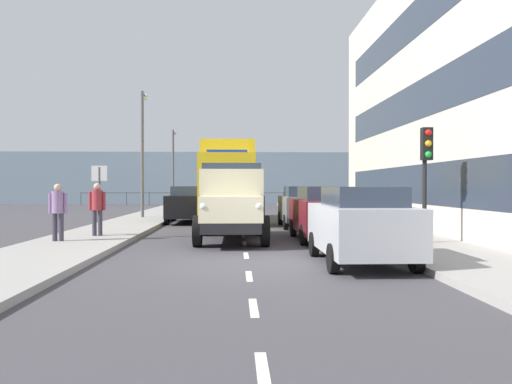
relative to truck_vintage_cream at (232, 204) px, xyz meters
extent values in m
plane|color=#423F44|center=(-0.38, -7.02, -1.18)|extent=(80.00, 80.00, 0.00)
cube|color=#9E9993|center=(-5.24, -7.02, -1.10)|extent=(2.80, 45.18, 0.15)
cube|color=#9E9993|center=(4.47, -7.02, -1.10)|extent=(2.80, 45.18, 0.15)
cube|color=silver|center=(-0.38, 10.89, -1.17)|extent=(0.12, 1.10, 0.01)
cube|color=silver|center=(-0.38, 8.43, -1.17)|extent=(0.12, 1.10, 0.01)
cube|color=silver|center=(-0.38, 5.96, -1.17)|extent=(0.12, 1.10, 0.01)
cube|color=silver|center=(-0.38, 3.13, -1.17)|extent=(0.12, 1.10, 0.01)
cube|color=silver|center=(-0.38, 0.64, -1.17)|extent=(0.12, 1.10, 0.01)
cube|color=silver|center=(-0.38, -1.58, -1.17)|extent=(0.12, 1.10, 0.01)
cube|color=silver|center=(-0.38, -4.33, -1.17)|extent=(0.12, 1.10, 0.01)
cube|color=silver|center=(-0.38, -6.76, -1.17)|extent=(0.12, 1.10, 0.01)
cube|color=silver|center=(-0.38, -9.57, -1.17)|extent=(0.12, 1.10, 0.01)
cube|color=silver|center=(-0.38, -11.90, -1.17)|extent=(0.12, 1.10, 0.01)
cube|color=silver|center=(-0.38, -14.88, -1.17)|extent=(0.12, 1.10, 0.01)
cube|color=silver|center=(-0.38, -17.86, -1.17)|extent=(0.12, 1.10, 0.01)
cube|color=silver|center=(-0.38, -20.21, -1.17)|extent=(0.12, 1.10, 0.01)
cube|color=silver|center=(-0.38, -23.06, -1.17)|extent=(0.12, 1.10, 0.01)
cube|color=silver|center=(-0.38, -25.65, -1.17)|extent=(0.12, 1.10, 0.01)
cube|color=#2D3847|center=(-6.67, -2.14, 0.62)|extent=(0.08, 18.31, 1.40)
cube|color=#2D3847|center=(-6.67, -2.14, 3.62)|extent=(0.08, 18.31, 1.40)
cube|color=#2D3847|center=(-6.67, -2.14, 6.62)|extent=(0.08, 18.31, 1.40)
cube|color=gray|center=(-0.38, -32.60, 1.32)|extent=(80.00, 0.80, 5.00)
cylinder|color=#4C5156|center=(-14.38, -29.00, -0.58)|extent=(0.08, 0.08, 1.20)
cylinder|color=#4C5156|center=(-12.38, -29.00, -0.58)|extent=(0.08, 0.08, 1.20)
cylinder|color=#4C5156|center=(-10.38, -29.00, -0.58)|extent=(0.08, 0.08, 1.20)
cylinder|color=#4C5156|center=(-8.38, -29.00, -0.58)|extent=(0.08, 0.08, 1.20)
cylinder|color=#4C5156|center=(-6.38, -29.00, -0.58)|extent=(0.08, 0.08, 1.20)
cylinder|color=#4C5156|center=(-4.38, -29.00, -0.58)|extent=(0.08, 0.08, 1.20)
cylinder|color=#4C5156|center=(-2.38, -29.00, -0.58)|extent=(0.08, 0.08, 1.20)
cylinder|color=#4C5156|center=(-0.38, -29.00, -0.58)|extent=(0.08, 0.08, 1.20)
cylinder|color=#4C5156|center=(1.62, -29.00, -0.58)|extent=(0.08, 0.08, 1.20)
cylinder|color=#4C5156|center=(3.62, -29.00, -0.58)|extent=(0.08, 0.08, 1.20)
cylinder|color=#4C5156|center=(5.62, -29.00, -0.58)|extent=(0.08, 0.08, 1.20)
cylinder|color=#4C5156|center=(7.62, -29.00, -0.58)|extent=(0.08, 0.08, 1.20)
cylinder|color=#4C5156|center=(9.62, -29.00, -0.58)|extent=(0.08, 0.08, 1.20)
cylinder|color=#4C5156|center=(11.62, -29.00, -0.58)|extent=(0.08, 0.08, 1.20)
cylinder|color=#4C5156|center=(13.62, -29.00, -0.58)|extent=(0.08, 0.08, 1.20)
cube|color=#4C5156|center=(-0.38, -29.00, -0.06)|extent=(28.00, 0.08, 0.08)
cube|color=black|center=(0.00, -0.38, -0.58)|extent=(1.64, 5.60, 0.30)
cube|color=beige|center=(0.00, 1.47, -0.08)|extent=(1.72, 1.90, 0.70)
cube|color=silver|center=(0.00, 2.36, -0.11)|extent=(1.16, 0.08, 0.56)
sphere|color=white|center=(-0.74, 2.36, 0.02)|extent=(0.20, 0.20, 0.20)
sphere|color=white|center=(0.73, 2.36, 0.02)|extent=(0.20, 0.20, 0.20)
cube|color=beige|center=(0.00, -0.04, 0.50)|extent=(1.93, 1.34, 1.15)
cube|color=#2D3847|center=(0.00, -0.04, 0.97)|extent=(1.78, 1.23, 0.56)
cube|color=#2D2319|center=(0.00, -1.72, -0.35)|extent=(2.10, 2.80, 0.16)
cube|color=black|center=(-1.01, -1.72, -0.03)|extent=(0.08, 2.80, 0.56)
cube|color=black|center=(1.01, -1.72, -0.03)|extent=(0.08, 2.80, 0.56)
cylinder|color=black|center=(-0.97, 1.30, -0.73)|extent=(0.24, 0.90, 0.90)
cylinder|color=black|center=(0.97, 1.30, -0.73)|extent=(0.24, 0.90, 0.90)
cylinder|color=black|center=(-0.97, -1.92, -0.73)|extent=(0.24, 0.90, 0.90)
cylinder|color=black|center=(0.97, -1.92, -0.73)|extent=(0.24, 0.90, 0.90)
cube|color=gold|center=(0.25, -5.93, 0.64)|extent=(2.40, 2.21, 2.60)
cube|color=#2D3847|center=(0.25, -5.93, 1.21)|extent=(2.20, 2.04, 0.80)
cube|color=#1933B2|center=(0.25, -5.93, 2.04)|extent=(1.75, 0.20, 0.16)
cube|color=gold|center=(0.25, -9.93, 1.19)|extent=(2.50, 5.95, 3.00)
cube|color=black|center=(0.25, -8.99, -0.48)|extent=(2.00, 8.07, 0.36)
cylinder|color=black|center=(-0.90, -6.02, -0.66)|extent=(0.28, 1.04, 1.04)
cylinder|color=black|center=(1.40, -6.02, -0.66)|extent=(0.28, 1.04, 1.04)
cylinder|color=black|center=(-0.90, -9.63, -0.66)|extent=(0.28, 1.04, 1.04)
cylinder|color=black|center=(1.40, -9.63, -0.66)|extent=(0.28, 1.04, 1.04)
cylinder|color=black|center=(-0.90, -11.75, -0.66)|extent=(0.28, 1.04, 1.04)
cylinder|color=black|center=(1.40, -11.75, -0.66)|extent=(0.28, 1.04, 1.04)
cube|color=#B7BABF|center=(-2.89, 4.53, -0.38)|extent=(1.76, 3.90, 1.00)
cube|color=#2D3847|center=(-2.89, 4.73, 0.33)|extent=(1.44, 2.14, 0.42)
cylinder|color=black|center=(-2.06, 3.32, -0.88)|extent=(0.18, 0.60, 0.60)
cylinder|color=black|center=(-3.73, 3.32, -0.88)|extent=(0.18, 0.60, 0.60)
cylinder|color=black|center=(-2.06, 5.74, -0.88)|extent=(0.18, 0.60, 0.60)
cylinder|color=black|center=(-3.73, 5.74, -0.88)|extent=(0.18, 0.60, 0.60)
cube|color=maroon|center=(-2.89, -0.24, -0.38)|extent=(1.67, 4.21, 1.00)
cube|color=#2D3847|center=(-2.89, -0.04, 0.33)|extent=(1.37, 2.31, 0.42)
cylinder|color=black|center=(-2.10, -1.54, -0.88)|extent=(0.18, 0.60, 0.60)
cylinder|color=black|center=(-3.69, -1.54, -0.88)|extent=(0.18, 0.60, 0.60)
cylinder|color=black|center=(-2.10, 1.07, -0.88)|extent=(0.18, 0.60, 0.60)
cylinder|color=black|center=(-3.69, 1.07, -0.88)|extent=(0.18, 0.60, 0.60)
cube|color=slate|center=(-2.89, -5.33, -0.38)|extent=(1.65, 3.92, 1.00)
cube|color=#2D3847|center=(-2.89, -5.13, 0.33)|extent=(1.35, 2.16, 0.42)
cylinder|color=black|center=(-2.11, -6.54, -0.88)|extent=(0.18, 0.60, 0.60)
cylinder|color=black|center=(-3.68, -6.54, -0.88)|extent=(0.18, 0.60, 0.60)
cylinder|color=black|center=(-2.11, -4.11, -0.88)|extent=(0.18, 0.60, 0.60)
cylinder|color=black|center=(-3.68, -4.11, -0.88)|extent=(0.18, 0.60, 0.60)
cube|color=black|center=(2.12, -8.00, -0.38)|extent=(1.74, 4.09, 1.00)
cube|color=#2D3847|center=(2.12, -8.20, 0.33)|extent=(1.43, 2.25, 0.42)
cylinder|color=black|center=(1.30, -6.73, -0.88)|extent=(0.18, 0.60, 0.60)
cylinder|color=black|center=(2.95, -6.73, -0.88)|extent=(0.18, 0.60, 0.60)
cylinder|color=black|center=(1.30, -9.27, -0.88)|extent=(0.18, 0.60, 0.60)
cylinder|color=black|center=(2.95, -9.27, -0.88)|extent=(0.18, 0.60, 0.60)
cube|color=#1E6670|center=(2.12, -13.49, -0.38)|extent=(1.70, 4.34, 1.00)
cube|color=#2D3847|center=(2.12, -13.69, 0.33)|extent=(1.40, 2.39, 0.42)
cylinder|color=black|center=(1.32, -12.14, -0.88)|extent=(0.18, 0.60, 0.60)
cylinder|color=black|center=(2.93, -12.14, -0.88)|extent=(0.18, 0.60, 0.60)
cylinder|color=black|center=(1.32, -14.83, -0.88)|extent=(0.18, 0.60, 0.60)
cylinder|color=black|center=(2.93, -14.83, -0.88)|extent=(0.18, 0.60, 0.60)
cube|color=navy|center=(2.12, -19.07, -0.38)|extent=(1.89, 4.43, 1.00)
cube|color=#2D3847|center=(2.12, -19.27, 0.33)|extent=(1.55, 2.44, 0.42)
cylinder|color=black|center=(1.22, -17.69, -0.88)|extent=(0.18, 0.60, 0.60)
cylinder|color=black|center=(3.02, -17.69, -0.88)|extent=(0.18, 0.60, 0.60)
cylinder|color=black|center=(1.22, -20.44, -0.88)|extent=(0.18, 0.60, 0.60)
cylinder|color=black|center=(3.02, -20.44, -0.88)|extent=(0.18, 0.60, 0.60)
cylinder|color=#383342|center=(4.91, 0.98, -0.63)|extent=(0.14, 0.14, 0.80)
cylinder|color=#383342|center=(5.09, 0.98, -0.63)|extent=(0.14, 0.14, 0.80)
cylinder|color=gray|center=(5.00, 0.98, 0.09)|extent=(0.34, 0.34, 0.63)
cylinder|color=gray|center=(4.78, 0.98, 0.06)|extent=(0.09, 0.09, 0.58)
cylinder|color=gray|center=(5.22, 0.98, 0.06)|extent=(0.09, 0.09, 0.58)
sphere|color=tan|center=(5.00, 0.98, 0.51)|extent=(0.22, 0.22, 0.22)
cylinder|color=#383342|center=(4.20, -0.50, -0.62)|extent=(0.14, 0.14, 0.81)
cylinder|color=#383342|center=(4.38, -0.50, -0.62)|extent=(0.14, 0.14, 0.81)
cylinder|color=maroon|center=(4.29, -0.50, 0.11)|extent=(0.34, 0.34, 0.64)
cylinder|color=maroon|center=(4.07, -0.50, 0.08)|extent=(0.09, 0.09, 0.59)
cylinder|color=maroon|center=(4.51, -0.50, 0.08)|extent=(0.09, 0.09, 0.59)
sphere|color=tan|center=(4.29, -0.50, 0.54)|extent=(0.22, 0.22, 0.22)
cylinder|color=black|center=(-5.40, 1.82, 0.57)|extent=(0.12, 0.12, 3.20)
cube|color=black|center=(-5.40, 1.96, 1.72)|extent=(0.28, 0.24, 0.90)
sphere|color=red|center=(-5.40, 2.08, 2.02)|extent=(0.18, 0.18, 0.18)
sphere|color=orange|center=(-5.40, 2.08, 1.72)|extent=(0.18, 0.18, 0.18)
sphere|color=green|center=(-5.40, 2.08, 1.42)|extent=(0.18, 0.18, 0.18)
cylinder|color=#59595B|center=(4.63, -9.97, 2.18)|extent=(0.16, 0.16, 6.41)
cylinder|color=#59595B|center=(4.63, -10.42, 5.28)|extent=(0.10, 0.90, 0.10)
sphere|color=silver|center=(4.63, -10.87, 5.23)|extent=(0.32, 0.32, 0.32)
cylinder|color=#59595B|center=(4.58, -21.86, 1.87)|extent=(0.16, 0.16, 5.79)
cylinder|color=#59595B|center=(4.58, -22.31, 4.66)|extent=(0.10, 0.90, 0.10)
sphere|color=silver|center=(4.58, -22.76, 4.61)|extent=(0.32, 0.32, 0.32)
cylinder|color=#4C4C4C|center=(4.33, -0.91, 0.07)|extent=(0.07, 0.07, 2.20)
cube|color=silver|center=(4.33, -0.91, 0.97)|extent=(0.50, 0.04, 0.50)
camera|label=1|loc=(-0.13, 15.47, 0.56)|focal=34.81mm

